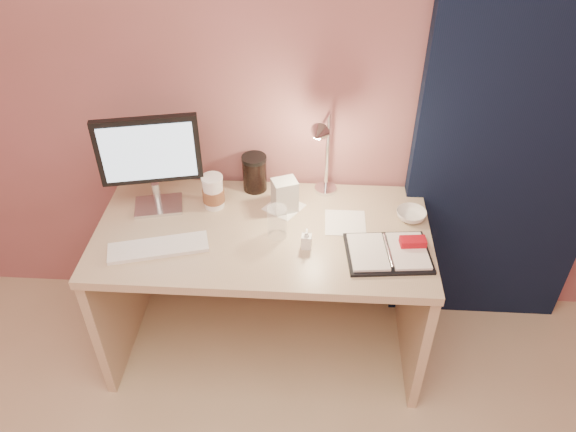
# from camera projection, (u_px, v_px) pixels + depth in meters

# --- Properties ---
(room) EXTENTS (3.50, 3.50, 3.50)m
(room) POSITION_uv_depth(u_px,v_px,m) (499.00, 114.00, 2.29)
(room) COLOR #C6B28E
(room) RESTS_ON ground
(desk) EXTENTS (1.40, 0.70, 0.73)m
(desk) POSITION_uv_depth(u_px,v_px,m) (266.00, 258.00, 2.54)
(desk) COLOR tan
(desk) RESTS_ON ground
(monitor) EXTENTS (0.41, 0.19, 0.45)m
(monitor) POSITION_uv_depth(u_px,v_px,m) (150.00, 156.00, 2.30)
(monitor) COLOR silver
(monitor) RESTS_ON desk
(keyboard) EXTENTS (0.41, 0.22, 0.02)m
(keyboard) POSITION_uv_depth(u_px,v_px,m) (158.00, 248.00, 2.25)
(keyboard) COLOR white
(keyboard) RESTS_ON desk
(planner) EXTENTS (0.35, 0.28, 0.05)m
(planner) POSITION_uv_depth(u_px,v_px,m) (390.00, 252.00, 2.22)
(planner) COLOR black
(planner) RESTS_ON desk
(paper_b) EXTENTS (0.17, 0.17, 0.00)m
(paper_b) POSITION_uv_depth(u_px,v_px,m) (345.00, 223.00, 2.38)
(paper_b) COLOR white
(paper_b) RESTS_ON desk
(paper_c) EXTENTS (0.20, 0.20, 0.00)m
(paper_c) POSITION_uv_depth(u_px,v_px,m) (284.00, 207.00, 2.46)
(paper_c) COLOR white
(paper_c) RESTS_ON desk
(coffee_cup) EXTENTS (0.10, 0.10, 0.15)m
(coffee_cup) POSITION_uv_depth(u_px,v_px,m) (213.00, 193.00, 2.43)
(coffee_cup) COLOR white
(coffee_cup) RESTS_ON desk
(clear_cup) EXTENTS (0.08, 0.08, 0.14)m
(clear_cup) POSITION_uv_depth(u_px,v_px,m) (277.00, 222.00, 2.27)
(clear_cup) COLOR white
(clear_cup) RESTS_ON desk
(bowl) EXTENTS (0.14, 0.14, 0.04)m
(bowl) POSITION_uv_depth(u_px,v_px,m) (411.00, 215.00, 2.39)
(bowl) COLOR white
(bowl) RESTS_ON desk
(lotion_bottle) EXTENTS (0.04, 0.04, 0.09)m
(lotion_bottle) POSITION_uv_depth(u_px,v_px,m) (307.00, 239.00, 2.23)
(lotion_bottle) COLOR white
(lotion_bottle) RESTS_ON desk
(dark_jar) EXTENTS (0.11, 0.11, 0.15)m
(dark_jar) POSITION_uv_depth(u_px,v_px,m) (255.00, 175.00, 2.53)
(dark_jar) COLOR black
(dark_jar) RESTS_ON desk
(product_box) EXTENTS (0.12, 0.11, 0.15)m
(product_box) POSITION_uv_depth(u_px,v_px,m) (285.00, 195.00, 2.41)
(product_box) COLOR silver
(product_box) RESTS_ON desk
(desk_lamp) EXTENTS (0.14, 0.26, 0.42)m
(desk_lamp) POSITION_uv_depth(u_px,v_px,m) (335.00, 153.00, 2.32)
(desk_lamp) COLOR silver
(desk_lamp) RESTS_ON desk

